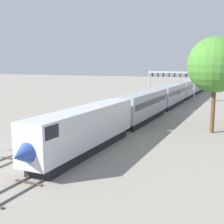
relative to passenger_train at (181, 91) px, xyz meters
name	(u,v)px	position (x,y,z in m)	size (l,w,h in m)	color
ground_plane	(53,158)	(-2.00, -52.11, -2.61)	(400.00, 400.00, 0.00)	gray
track_main	(186,98)	(0.00, 7.89, -2.54)	(2.60, 200.00, 0.16)	slate
track_near	(145,106)	(-5.50, -12.11, -2.54)	(2.60, 160.00, 0.16)	slate
passenger_train	(181,91)	(0.00, 0.00, 0.00)	(3.04, 116.98, 4.80)	silver
signal_gantry	(171,78)	(-2.25, -1.00, 3.31)	(12.10, 0.49, 7.96)	#999BA0
trackside_tree_left	(215,65)	(11.18, -33.72, 6.61)	(7.42, 7.42, 12.96)	brown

